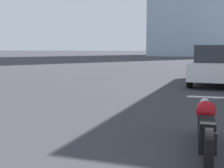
{
  "coord_description": "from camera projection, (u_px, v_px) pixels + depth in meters",
  "views": [
    {
      "loc": [
        4.31,
        -0.28,
        1.6
      ],
      "look_at": [
        1.98,
        6.11,
        0.82
      ],
      "focal_mm": 50.0,
      "sensor_mm": 36.0,
      "label": 1
    }
  ],
  "objects": [
    {
      "name": "motorcycle",
      "position": [
        206.0,
        127.0,
        4.84
      ],
      "size": [
        0.62,
        2.33,
        0.76
      ],
      "rotation": [
        0.0,
        0.0,
        0.09
      ],
      "color": "black",
      "rests_on": "ground_plane"
    },
    {
      "name": "parked_car_white",
      "position": [
        214.0,
        66.0,
        13.59
      ],
      "size": [
        1.98,
        4.39,
        1.73
      ],
      "rotation": [
        0.0,
        0.0,
        -0.03
      ],
      "color": "silver",
      "rests_on": "ground_plane"
    },
    {
      "name": "parked_car_yellow",
      "position": [
        217.0,
        57.0,
        25.21
      ],
      "size": [
        2.2,
        4.61,
        1.76
      ],
      "rotation": [
        0.0,
        0.0,
        -0.08
      ],
      "color": "gold",
      "rests_on": "ground_plane"
    },
    {
      "name": "parked_car_silver",
      "position": [
        222.0,
        54.0,
        37.38
      ],
      "size": [
        2.13,
        4.22,
        1.71
      ],
      "rotation": [
        0.0,
        0.0,
        -0.05
      ],
      "color": "#BCBCC1",
      "rests_on": "ground_plane"
    },
    {
      "name": "parked_car_blue",
      "position": [
        222.0,
        53.0,
        47.25
      ],
      "size": [
        1.98,
        4.53,
        1.77
      ],
      "rotation": [
        0.0,
        0.0,
        -0.03
      ],
      "color": "#1E3899",
      "rests_on": "ground_plane"
    },
    {
      "name": "parked_car_green",
      "position": [
        222.0,
        53.0,
        57.77
      ],
      "size": [
        2.17,
        4.67,
        1.54
      ],
      "rotation": [
        0.0,
        0.0,
        -0.07
      ],
      "color": "#1E6B33",
      "rests_on": "ground_plane"
    }
  ]
}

